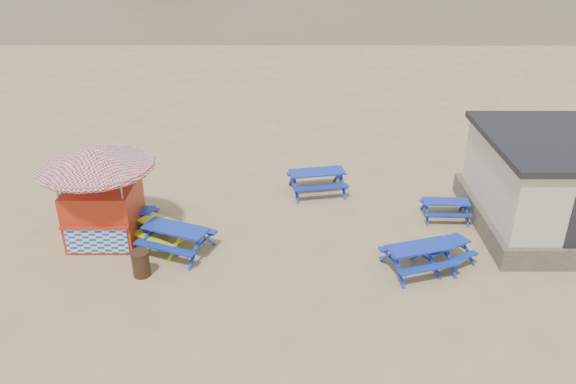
{
  "coord_description": "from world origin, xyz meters",
  "views": [
    {
      "loc": [
        0.66,
        -15.35,
        9.32
      ],
      "look_at": [
        0.59,
        1.5,
        1.0
      ],
      "focal_mm": 35.0,
      "sensor_mm": 36.0,
      "label": 1
    }
  ],
  "objects_px": {
    "picnic_table_blue_b": "(317,182)",
    "picnic_table_yellow": "(166,233)",
    "picnic_table_blue_a": "(128,219)",
    "litter_bin": "(141,263)",
    "ice_cream_kiosk": "(100,182)"
  },
  "relations": [
    {
      "from": "picnic_table_yellow",
      "to": "picnic_table_blue_b",
      "type": "bearing_deg",
      "value": 70.12
    },
    {
      "from": "picnic_table_blue_a",
      "to": "litter_bin",
      "type": "distance_m",
      "value": 2.84
    },
    {
      "from": "picnic_table_yellow",
      "to": "ice_cream_kiosk",
      "type": "relative_size",
      "value": 0.62
    },
    {
      "from": "picnic_table_blue_b",
      "to": "litter_bin",
      "type": "bearing_deg",
      "value": -144.66
    },
    {
      "from": "picnic_table_blue_b",
      "to": "picnic_table_yellow",
      "type": "relative_size",
      "value": 1.03
    },
    {
      "from": "ice_cream_kiosk",
      "to": "litter_bin",
      "type": "bearing_deg",
      "value": -53.24
    },
    {
      "from": "picnic_table_blue_b",
      "to": "ice_cream_kiosk",
      "type": "relative_size",
      "value": 0.64
    },
    {
      "from": "litter_bin",
      "to": "ice_cream_kiosk",
      "type": "bearing_deg",
      "value": 127.32
    },
    {
      "from": "picnic_table_blue_a",
      "to": "litter_bin",
      "type": "height_order",
      "value": "litter_bin"
    },
    {
      "from": "picnic_table_yellow",
      "to": "ice_cream_kiosk",
      "type": "height_order",
      "value": "ice_cream_kiosk"
    },
    {
      "from": "picnic_table_yellow",
      "to": "litter_bin",
      "type": "bearing_deg",
      "value": -68.28
    },
    {
      "from": "picnic_table_blue_a",
      "to": "ice_cream_kiosk",
      "type": "distance_m",
      "value": 1.8
    },
    {
      "from": "picnic_table_blue_a",
      "to": "picnic_table_blue_b",
      "type": "relative_size",
      "value": 0.81
    },
    {
      "from": "picnic_table_blue_a",
      "to": "ice_cream_kiosk",
      "type": "bearing_deg",
      "value": -128.26
    },
    {
      "from": "picnic_table_blue_b",
      "to": "picnic_table_yellow",
      "type": "distance_m",
      "value": 6.15
    }
  ]
}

